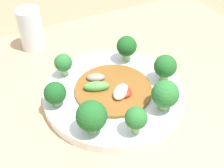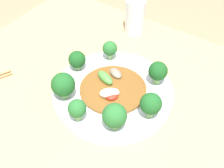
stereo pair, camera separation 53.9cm
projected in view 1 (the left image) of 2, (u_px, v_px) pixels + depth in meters
name	position (u px, v px, depth m)	size (l,w,h in m)	color
plate	(112.00, 95.00, 0.68)	(0.31, 0.31, 0.02)	silver
broccoli_northwest	(165.00, 94.00, 0.61)	(0.06, 0.06, 0.07)	#89B76B
broccoli_west	(165.00, 67.00, 0.68)	(0.05, 0.05, 0.07)	#89B76B
broccoli_east	(55.00, 92.00, 0.63)	(0.05, 0.05, 0.06)	#89B76B
broccoli_southwest	(127.00, 47.00, 0.73)	(0.05, 0.05, 0.07)	#7AAD5B
broccoli_southeast	(63.00, 63.00, 0.70)	(0.04, 0.04, 0.06)	#89B76B
broccoli_north	(136.00, 119.00, 0.57)	(0.04, 0.04, 0.06)	#89B76B
broccoli_northeast	(91.00, 116.00, 0.57)	(0.06, 0.06, 0.07)	#89B76B
stirfry_center	(111.00, 89.00, 0.67)	(0.17, 0.17, 0.03)	brown
drinking_glass	(31.00, 29.00, 0.81)	(0.06, 0.06, 0.11)	silver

